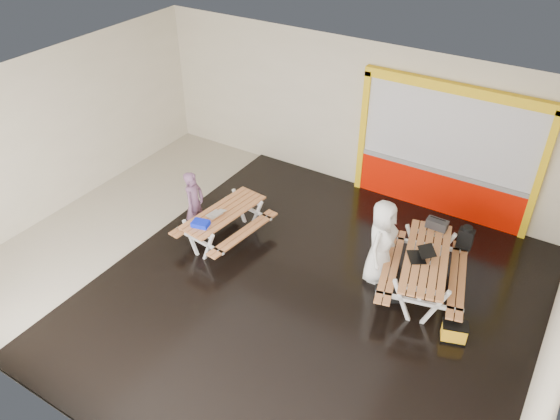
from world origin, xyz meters
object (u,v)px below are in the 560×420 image
Objects in this scene: picnic_table_right at (425,265)px; toolbox at (437,224)px; picnic_table_left at (224,218)px; blue_pouch at (201,224)px; laptop_left at (216,214)px; dark_case at (389,293)px; person_right at (381,242)px; backpack at (466,237)px; person_left at (195,204)px; fluke_bag at (454,332)px; laptop_right at (420,255)px.

toolbox is at bearing 98.27° from picnic_table_right.
picnic_table_left is 0.67m from blue_pouch.
blue_pouch is (-0.04, -0.42, 0.00)m from laptop_left.
laptop_left is (-4.00, -0.86, 0.15)m from picnic_table_right.
picnic_table_right is at bearing 12.17° from laptop_left.
dark_case is (-0.42, -0.47, -0.51)m from picnic_table_right.
laptop_left is at bearing 102.44° from person_right.
laptop_left is at bearing -156.95° from backpack.
blue_pouch is 3.78m from dark_case.
person_left reaches higher than toolbox.
backpack reaches higher than picnic_table_right.
person_right is 1.98m from fluke_bag.
person_right is at bearing -89.26° from person_left.
person_right is at bearing -124.61° from toolbox.
backpack is 1.82m from dark_case.
laptop_left is 4.80m from backpack.
picnic_table_right is 1.30m from fluke_bag.
backpack is at bearing 20.99° from picnic_table_left.
picnic_table_left is 0.83× the size of picnic_table_right.
fluke_bag is (0.96, -0.77, -0.69)m from laptop_right.
person_right is at bearing 155.62° from fluke_bag.
laptop_right is at bearing 49.71° from dark_case.
picnic_table_left is 0.30m from laptop_left.
picnic_table_right is 5.09× the size of fluke_bag.
blue_pouch is (0.54, -0.47, 0.01)m from person_left.
picnic_table_left reaches higher than dark_case.
person_right reaches higher than picnic_table_right.
backpack is (0.41, 1.01, 0.13)m from picnic_table_right.
dark_case is at bearing 3.08° from picnic_table_left.
laptop_right is 1.21× the size of dark_case.
backpack is at bearing 10.82° from toolbox.
picnic_table_right is 1.10m from backpack.
person_left is 3.67× the size of toolbox.
backpack is (4.37, 1.68, 0.20)m from picnic_table_left.
picnic_table_right reaches higher than dark_case.
person_right reaches higher than fluke_bag.
blue_pouch is at bearing 109.11° from person_right.
toolbox is 0.84× the size of fluke_bag.
dark_case is 1.35m from fluke_bag.
fluke_bag is (0.87, -0.86, -0.43)m from picnic_table_right.
person_left is at bearing -159.93° from backpack.
backpack reaches higher than laptop_left.
backpack is (4.45, 2.30, -0.02)m from blue_pouch.
person_right reaches higher than backpack.
blue_pouch is (-4.05, -1.28, 0.15)m from picnic_table_right.
picnic_table_right is at bearing -81.73° from toolbox.
person_left is 3.09× the size of fluke_bag.
laptop_left is 0.42m from blue_pouch.
dark_case is at bearing -131.57° from picnic_table_right.
picnic_table_right is at bearing -90.03° from person_left.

